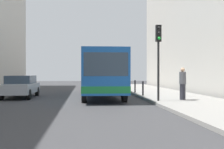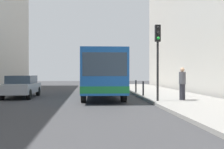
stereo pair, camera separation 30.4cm
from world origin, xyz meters
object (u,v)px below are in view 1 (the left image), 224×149
traffic_light (158,48)px  bollard_near (143,88)px  car_beside_bus (21,86)px  pedestrian_near_signal (183,84)px  bollard_mid (135,86)px  bus (101,72)px

traffic_light → bollard_near: (-0.10, 3.43, -2.38)m
car_beside_bus → bollard_near: (8.14, -0.97, -0.16)m
bollard_near → pedestrian_near_signal: bearing=-61.8°
bollard_near → bollard_mid: (0.00, 2.83, 0.00)m
car_beside_bus → bollard_near: bearing=173.3°
bollard_mid → pedestrian_near_signal: bearing=-74.5°
pedestrian_near_signal → traffic_light: bearing=-131.2°
bus → car_beside_bus: size_ratio=2.51×
traffic_light → car_beside_bus: bearing=151.9°
bollard_mid → traffic_light: bearing=-89.1°
bus → pedestrian_near_signal: size_ratio=6.10×
bollard_mid → bollard_near: bearing=-90.0°
bus → bollard_near: (2.70, -1.46, -1.10)m
car_beside_bus → bus: bearing=-174.7°
traffic_light → bollard_mid: bearing=90.9°
traffic_light → pedestrian_near_signal: traffic_light is taller
bus → bollard_mid: bearing=-152.2°
bus → traffic_light: 5.78m
bollard_near → pedestrian_near_signal: pedestrian_near_signal is taller
bollard_mid → bus: bearing=-153.2°
traffic_light → pedestrian_near_signal: bearing=15.7°
traffic_light → bollard_mid: 6.69m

